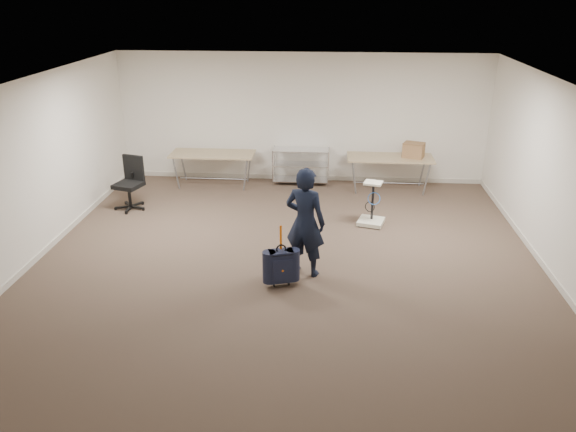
{
  "coord_description": "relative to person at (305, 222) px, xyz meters",
  "views": [
    {
      "loc": [
        0.63,
        -7.59,
        4.08
      ],
      "look_at": [
        0.02,
        0.3,
        0.82
      ],
      "focal_mm": 35.0,
      "sensor_mm": 36.0,
      "label": 1
    }
  ],
  "objects": [
    {
      "name": "person",
      "position": [
        0.0,
        0.0,
        0.0
      ],
      "size": [
        0.71,
        0.58,
        1.69
      ],
      "primitive_type": "imported",
      "rotation": [
        0.0,
        0.0,
        2.81
      ],
      "color": "black",
      "rests_on": "ground"
    },
    {
      "name": "wire_shelf",
      "position": [
        -0.29,
        4.18,
        -0.4
      ],
      "size": [
        1.22,
        0.47,
        0.8
      ],
      "color": "silver",
      "rests_on": "ground"
    },
    {
      "name": "folding_table_right",
      "position": [
        1.61,
        3.93,
        -0.17
      ],
      "size": [
        1.8,
        0.75,
        0.73
      ],
      "color": "tan",
      "rests_on": "ground"
    },
    {
      "name": "cardboard_box",
      "position": [
        2.08,
        3.95,
        0.04
      ],
      "size": [
        0.5,
        0.44,
        0.31
      ],
      "primitive_type": "cube",
      "rotation": [
        0.0,
        0.0,
        -0.37
      ],
      "color": "#936844",
      "rests_on": "folding_table_right"
    },
    {
      "name": "room_shell",
      "position": [
        -0.29,
        1.36,
        -0.79
      ],
      "size": [
        8.0,
        9.0,
        9.0
      ],
      "color": "white",
      "rests_on": "ground"
    },
    {
      "name": "office_chair",
      "position": [
        -3.54,
        2.45,
        -0.53
      ],
      "size": [
        0.62,
        0.62,
        1.03
      ],
      "color": "black",
      "rests_on": "ground"
    },
    {
      "name": "equipment_cart",
      "position": [
        1.12,
        1.99,
        -0.63
      ],
      "size": [
        0.55,
        0.55,
        0.82
      ],
      "color": "beige",
      "rests_on": "ground"
    },
    {
      "name": "ground",
      "position": [
        -0.29,
        -0.02,
        -0.84
      ],
      "size": [
        9.0,
        9.0,
        0.0
      ],
      "primitive_type": "plane",
      "color": "#4A382D",
      "rests_on": "ground"
    },
    {
      "name": "suitcase",
      "position": [
        -0.32,
        -0.43,
        -0.52
      ],
      "size": [
        0.39,
        0.29,
        0.96
      ],
      "color": "#162131",
      "rests_on": "ground"
    },
    {
      "name": "folding_table_left",
      "position": [
        -2.19,
        3.93,
        -0.17
      ],
      "size": [
        1.8,
        0.75,
        0.73
      ],
      "color": "tan",
      "rests_on": "ground"
    }
  ]
}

